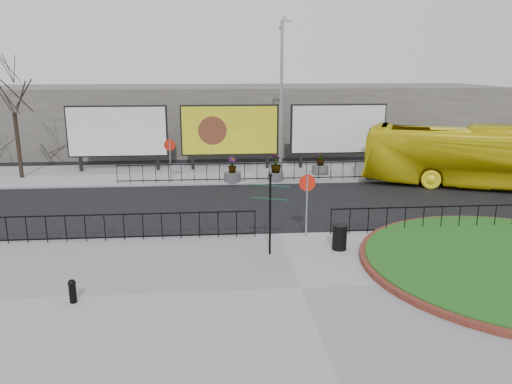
{
  "coord_description": "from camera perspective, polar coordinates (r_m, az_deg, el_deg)",
  "views": [
    {
      "loc": [
        -2.52,
        -18.66,
        6.63
      ],
      "look_at": [
        -0.84,
        1.06,
        1.58
      ],
      "focal_mm": 35.0,
      "sensor_mm": 36.0,
      "label": 1
    }
  ],
  "objects": [
    {
      "name": "billboard_right",
      "position": [
        32.88,
        9.36,
        7.09
      ],
      "size": [
        6.2,
        0.31,
        4.1
      ],
      "color": "black",
      "rests_on": "pavement_far"
    },
    {
      "name": "signal_pole_b",
      "position": [
        30.81,
        18.24,
        5.14
      ],
      "size": [
        0.22,
        0.26,
        3.0
      ],
      "color": "black",
      "rests_on": "pavement_far"
    },
    {
      "name": "railing_far",
      "position": [
        28.81,
        2.26,
        2.37
      ],
      "size": [
        18.0,
        0.1,
        1.1
      ],
      "primitive_type": null,
      "color": "black",
      "rests_on": "pavement_far"
    },
    {
      "name": "pavement_far",
      "position": [
        31.46,
        -0.16,
        2.26
      ],
      "size": [
        44.0,
        6.0,
        0.12
      ],
      "primitive_type": "cube",
      "color": "gray",
      "rests_on": "ground"
    },
    {
      "name": "litter_bin",
      "position": [
        18.36,
        9.53,
        -5.09
      ],
      "size": [
        0.56,
        0.56,
        0.93
      ],
      "color": "black",
      "rests_on": "pavement_near"
    },
    {
      "name": "billboard_left",
      "position": [
        32.44,
        -15.56,
        6.66
      ],
      "size": [
        6.2,
        0.31,
        4.1
      ],
      "color": "black",
      "rests_on": "pavement_far"
    },
    {
      "name": "signal_pole_a",
      "position": [
        29.77,
        12.89,
        5.2
      ],
      "size": [
        0.22,
        0.26,
        3.0
      ],
      "color": "black",
      "rests_on": "pavement_far"
    },
    {
      "name": "building_backdrop",
      "position": [
        40.95,
        -1.33,
        8.53
      ],
      "size": [
        40.0,
        10.0,
        5.0
      ],
      "primitive_type": "cube",
      "color": "#69645C",
      "rests_on": "ground"
    },
    {
      "name": "railing_near_left",
      "position": [
        19.61,
        -14.87,
        -3.87
      ],
      "size": [
        10.0,
        0.1,
        1.1
      ],
      "primitive_type": null,
      "color": "black",
      "rests_on": "pavement_near"
    },
    {
      "name": "planter_c",
      "position": [
        30.96,
        7.36,
        2.96
      ],
      "size": [
        1.0,
        1.0,
        1.42
      ],
      "color": "#4C4C4F",
      "rests_on": "pavement_far"
    },
    {
      "name": "billboard_mid",
      "position": [
        31.91,
        -3.02,
        7.04
      ],
      "size": [
        6.2,
        0.31,
        4.1
      ],
      "color": "black",
      "rests_on": "pavement_far"
    },
    {
      "name": "bus",
      "position": [
        30.29,
        23.94,
        3.73
      ],
      "size": [
        12.44,
        7.17,
        3.41
      ],
      "primitive_type": "imported",
      "rotation": [
        0.0,
        0.0,
        1.19
      ],
      "color": "yellow",
      "rests_on": "ground"
    },
    {
      "name": "ground",
      "position": [
        19.96,
        2.68,
        -5.09
      ],
      "size": [
        90.0,
        90.0,
        0.0
      ],
      "primitive_type": "plane",
      "color": "black",
      "rests_on": "ground"
    },
    {
      "name": "planter_b",
      "position": [
        28.89,
        2.27,
        2.59
      ],
      "size": [
        0.89,
        0.89,
        1.56
      ],
      "color": "#4C4C4F",
      "rests_on": "pavement_far"
    },
    {
      "name": "railing_near_right",
      "position": [
        21.31,
        20.44,
        -2.85
      ],
      "size": [
        9.0,
        0.1,
        1.1
      ],
      "primitive_type": null,
      "color": "black",
      "rests_on": "pavement_near"
    },
    {
      "name": "speed_sign_far",
      "position": [
        28.57,
        -9.81,
        4.61
      ],
      "size": [
        0.64,
        0.07,
        2.47
      ],
      "color": "gray",
      "rests_on": "pavement_far"
    },
    {
      "name": "tree_left",
      "position": [
        32.41,
        -25.83,
        7.58
      ],
      "size": [
        2.0,
        2.0,
        7.0
      ],
      "primitive_type": null,
      "color": "#2D2119",
      "rests_on": "pavement_far"
    },
    {
      "name": "fingerpost_sign",
      "position": [
        17.28,
        1.63,
        -1.62
      ],
      "size": [
        1.34,
        0.68,
        2.93
      ],
      "rotation": [
        0.0,
        0.0,
        -0.43
      ],
      "color": "black",
      "rests_on": "pavement_near"
    },
    {
      "name": "lamp_post",
      "position": [
        29.99,
        2.91,
        10.85
      ],
      "size": [
        0.74,
        0.18,
        9.23
      ],
      "color": "gray",
      "rests_on": "pavement_far"
    },
    {
      "name": "planter_a",
      "position": [
        28.72,
        -2.72,
        2.18
      ],
      "size": [
        0.98,
        0.98,
        1.41
      ],
      "color": "#4C4C4F",
      "rests_on": "pavement_far"
    },
    {
      "name": "speed_sign_near",
      "position": [
        19.19,
        5.86,
        0.02
      ],
      "size": [
        0.64,
        0.07,
        2.47
      ],
      "color": "gray",
      "rests_on": "pavement_near"
    },
    {
      "name": "bollard",
      "position": [
        15.18,
        -20.24,
        -10.45
      ],
      "size": [
        0.23,
        0.23,
        0.7
      ],
      "color": "black",
      "rests_on": "pavement_near"
    },
    {
      "name": "pavement_near",
      "position": [
        15.37,
        5.15,
        -11.06
      ],
      "size": [
        30.0,
        10.0,
        0.12
      ],
      "primitive_type": "cube",
      "color": "gray",
      "rests_on": "ground"
    }
  ]
}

